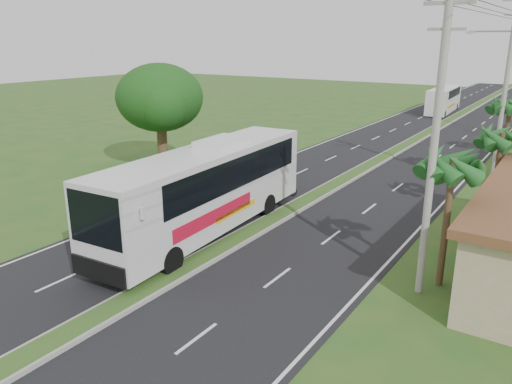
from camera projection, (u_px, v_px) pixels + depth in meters
The scene contains 14 objects.
ground at pixel (208, 258), 21.64m from camera, with size 180.00×180.00×0.00m, color #26531E.
road_asphalt at pixel (373, 164), 37.63m from camera, with size 14.00×160.00×0.02m, color black.
median_strip at pixel (373, 163), 37.60m from camera, with size 1.20×160.00×0.18m.
lane_edge_left at pixel (296, 154), 41.14m from camera, with size 0.12×160.00×0.01m, color silver.
lane_edge_right at pixel (467, 177), 34.13m from camera, with size 0.12×160.00×0.01m, color silver.
palm_verge_a at pixel (453, 166), 17.93m from camera, with size 2.40×2.40×5.45m.
palm_verge_b at pixel (502, 137), 25.03m from camera, with size 2.40×2.40×5.05m.
palm_verge_c at pixel (510, 106), 30.72m from camera, with size 2.40×2.40×5.85m.
shade_tree at pixel (159, 100), 34.50m from camera, with size 6.30×6.00×7.54m.
utility_pole_a at pixel (434, 143), 17.12m from camera, with size 1.60×0.28×11.00m.
utility_pole_b at pixel (505, 88), 29.75m from camera, with size 3.20×0.28×12.00m.
coach_bus_main at pixel (207, 185), 23.71m from camera, with size 3.62×13.91×4.45m.
coach_bus_far at pixel (444, 99), 63.35m from camera, with size 2.82×10.75×3.10m.
motorcyclist at pixel (285, 182), 30.05m from camera, with size 1.64×0.49×2.28m.
Camera 1 is at (12.59, -15.46, 9.13)m, focal length 35.00 mm.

